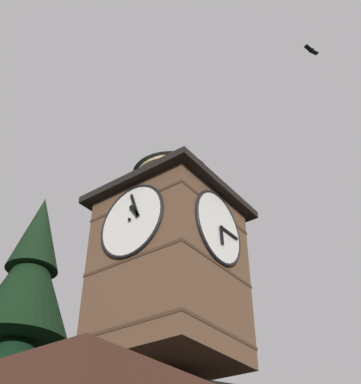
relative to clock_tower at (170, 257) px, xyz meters
The scene contains 2 objects.
clock_tower is the anchor object (origin of this frame).
flying_bird_high 9.25m from the clock_tower, 100.27° to the left, with size 0.67×0.34×0.13m.
Camera 1 is at (11.77, 9.03, 1.68)m, focal length 46.42 mm.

